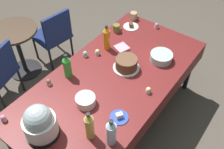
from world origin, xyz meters
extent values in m
plane|color=brown|center=(0.00, 0.00, 0.00)|extent=(9.00, 9.00, 0.00)
cube|color=maroon|center=(0.00, 0.00, 0.73)|extent=(2.20, 1.10, 0.04)
cylinder|color=black|center=(1.02, -0.47, 0.35)|extent=(0.06, 0.06, 0.71)
cylinder|color=black|center=(-1.02, 0.47, 0.35)|extent=(0.06, 0.06, 0.71)
cylinder|color=black|center=(1.02, 0.47, 0.35)|extent=(0.06, 0.06, 0.71)
cube|color=maroon|center=(0.00, -0.55, 0.62)|extent=(2.20, 0.01, 0.18)
cube|color=maroon|center=(0.00, 0.55, 0.62)|extent=(2.20, 0.01, 0.18)
cylinder|color=silver|center=(0.20, -0.03, 0.76)|extent=(0.28, 0.28, 0.01)
cylinder|color=brown|center=(0.20, -0.03, 0.82)|extent=(0.23, 0.23, 0.11)
cylinder|color=brown|center=(0.20, -0.03, 0.88)|extent=(0.22, 0.22, 0.01)
cylinder|color=black|center=(-0.86, 0.08, 0.77)|extent=(0.28, 0.28, 0.04)
cylinder|color=white|center=(-0.86, 0.08, 0.87)|extent=(0.27, 0.27, 0.16)
sphere|color=#B2BCC1|center=(-0.86, 0.08, 0.97)|extent=(0.23, 0.23, 0.23)
cylinder|color=#B2C6BC|center=(0.53, -0.26, 0.79)|extent=(0.24, 0.24, 0.08)
cylinder|color=silver|center=(-0.40, 0.00, 0.79)|extent=(0.19, 0.19, 0.09)
cylinder|color=#2D4CB2|center=(-0.35, -0.34, 0.75)|extent=(0.17, 0.17, 0.01)
cube|color=white|center=(-0.35, -0.34, 0.78)|extent=(0.07, 0.07, 0.05)
cylinder|color=white|center=(0.85, 0.34, 0.75)|extent=(0.19, 0.19, 0.01)
cube|color=brown|center=(0.85, 0.34, 0.78)|extent=(0.08, 0.08, 0.05)
cylinder|color=beige|center=(1.02, 0.07, 0.77)|extent=(0.05, 0.05, 0.03)
sphere|color=pink|center=(1.02, 0.07, 0.79)|extent=(0.05, 0.05, 0.05)
cylinder|color=beige|center=(0.09, 0.43, 0.77)|extent=(0.05, 0.05, 0.03)
sphere|color=#6BC6B2|center=(0.09, 0.43, 0.79)|extent=(0.05, 0.05, 0.05)
cylinder|color=beige|center=(-0.44, 0.45, 0.77)|extent=(0.05, 0.05, 0.03)
sphere|color=brown|center=(-0.44, 0.45, 0.79)|extent=(0.05, 0.05, 0.05)
cylinder|color=beige|center=(0.19, 0.34, 0.77)|extent=(0.05, 0.05, 0.03)
sphere|color=beige|center=(0.19, 0.34, 0.79)|extent=(0.05, 0.05, 0.05)
cylinder|color=beige|center=(-0.97, 0.45, 0.77)|extent=(0.05, 0.05, 0.03)
sphere|color=pink|center=(-0.97, 0.45, 0.79)|extent=(0.05, 0.05, 0.05)
cylinder|color=beige|center=(0.05, -0.39, 0.77)|extent=(0.05, 0.05, 0.03)
sphere|color=beige|center=(0.05, -0.39, 0.79)|extent=(0.05, 0.05, 0.05)
cylinder|color=gold|center=(-0.64, -0.25, 0.87)|extent=(0.08, 0.08, 0.24)
cone|color=gold|center=(-0.64, -0.25, 1.01)|extent=(0.07, 0.07, 0.05)
cylinder|color=black|center=(-0.64, -0.25, 1.05)|extent=(0.03, 0.03, 0.02)
cylinder|color=orange|center=(0.34, 0.33, 0.87)|extent=(0.08, 0.08, 0.23)
cone|color=orange|center=(0.34, 0.33, 1.01)|extent=(0.07, 0.07, 0.05)
cylinder|color=black|center=(0.34, 0.33, 1.04)|extent=(0.03, 0.03, 0.02)
cylinder|color=silver|center=(-0.58, -0.42, 0.86)|extent=(0.08, 0.08, 0.23)
cone|color=silver|center=(-0.58, -0.42, 1.00)|extent=(0.07, 0.07, 0.05)
cylinder|color=black|center=(-0.58, -0.42, 1.04)|extent=(0.04, 0.04, 0.02)
cylinder|color=green|center=(-0.24, 0.38, 0.85)|extent=(0.08, 0.08, 0.21)
cone|color=green|center=(-0.24, 0.38, 0.98)|extent=(0.07, 0.07, 0.05)
cylinder|color=black|center=(-0.24, 0.38, 1.02)|extent=(0.04, 0.04, 0.02)
cylinder|color=tan|center=(1.01, 0.41, 0.80)|extent=(0.09, 0.09, 0.10)
torus|color=tan|center=(1.07, 0.41, 0.80)|extent=(0.06, 0.01, 0.06)
cylinder|color=olive|center=(0.67, 0.43, 0.80)|extent=(0.08, 0.08, 0.09)
torus|color=olive|center=(0.72, 0.43, 0.80)|extent=(0.06, 0.01, 0.06)
cube|color=pink|center=(0.44, 0.19, 0.76)|extent=(0.18, 0.18, 0.02)
cube|color=navy|center=(-0.50, 1.18, 0.65)|extent=(0.41, 0.15, 0.40)
cylinder|color=black|center=(-0.32, 1.24, 0.20)|extent=(0.04, 0.04, 0.40)
cylinder|color=black|center=(-0.68, 1.14, 0.20)|extent=(0.04, 0.04, 0.40)
cube|color=navy|center=(0.40, 1.37, 0.42)|extent=(0.49, 0.49, 0.05)
cube|color=navy|center=(0.37, 1.17, 0.65)|extent=(0.42, 0.10, 0.40)
cylinder|color=black|center=(0.61, 1.53, 0.20)|extent=(0.03, 0.03, 0.40)
cylinder|color=black|center=(0.24, 1.58, 0.20)|extent=(0.03, 0.03, 0.40)
cylinder|color=black|center=(0.56, 1.16, 0.20)|extent=(0.03, 0.03, 0.40)
cylinder|color=black|center=(0.19, 1.21, 0.20)|extent=(0.03, 0.03, 0.40)
cylinder|color=#473323|center=(-0.05, 1.52, 0.70)|extent=(0.60, 0.60, 0.03)
cylinder|color=black|center=(-0.05, 1.52, 0.35)|extent=(0.06, 0.06, 0.67)
cylinder|color=black|center=(-0.05, 1.52, 0.01)|extent=(0.44, 0.44, 0.02)
camera|label=1|loc=(-1.44, -1.07, 2.63)|focal=41.32mm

